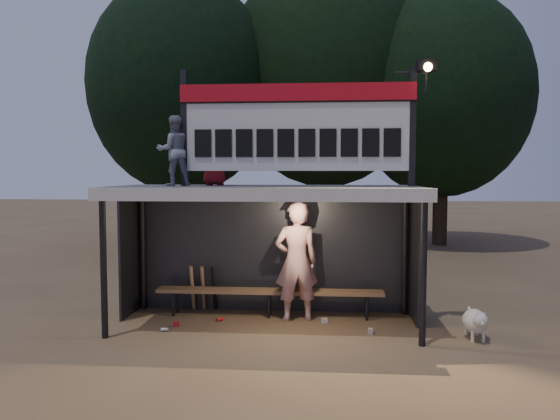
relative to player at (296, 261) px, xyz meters
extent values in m
plane|color=brown|center=(-0.49, -0.33, -1.02)|extent=(80.00, 80.00, 0.00)
imported|color=white|center=(0.00, 0.00, 0.00)|extent=(0.84, 0.66, 2.05)
imported|color=gray|center=(-1.99, -0.42, 1.87)|extent=(0.70, 0.64, 1.15)
imported|color=maroon|center=(-1.41, 0.04, 1.83)|extent=(0.54, 0.37, 1.06)
cube|color=#434346|center=(-0.49, -0.33, 1.24)|extent=(5.00, 2.00, 0.12)
cube|color=silver|center=(-0.49, -1.35, 1.20)|extent=(5.10, 0.06, 0.20)
cylinder|color=black|center=(-2.89, -1.23, 0.08)|extent=(0.10, 0.10, 2.20)
cylinder|color=black|center=(1.91, -1.23, 0.08)|extent=(0.10, 0.10, 2.20)
cylinder|color=black|center=(-2.89, 0.57, 0.08)|extent=(0.10, 0.10, 2.20)
cylinder|color=black|center=(1.91, 0.57, 0.08)|extent=(0.10, 0.10, 2.20)
cube|color=black|center=(-0.49, 0.67, 0.08)|extent=(5.00, 0.04, 2.20)
cube|color=black|center=(-2.99, 0.17, 0.08)|extent=(0.04, 1.00, 2.20)
cube|color=black|center=(2.01, 0.17, 0.08)|extent=(0.04, 1.00, 2.20)
cylinder|color=black|center=(-0.49, 0.67, 1.13)|extent=(5.00, 0.06, 0.06)
cube|color=black|center=(-1.84, -0.33, 2.25)|extent=(0.10, 0.10, 1.90)
cube|color=black|center=(1.86, -0.33, 2.25)|extent=(0.10, 0.10, 1.90)
cube|color=silver|center=(0.01, -0.33, 2.25)|extent=(3.80, 0.08, 1.40)
cube|color=red|center=(0.01, -0.38, 2.81)|extent=(3.80, 0.04, 0.28)
cube|color=black|center=(0.01, -0.39, 2.66)|extent=(3.80, 0.02, 0.03)
cube|color=black|center=(-1.52, -0.38, 2.00)|extent=(0.27, 0.03, 0.45)
cube|color=black|center=(-1.18, -0.38, 2.00)|extent=(0.27, 0.03, 0.45)
cube|color=black|center=(-0.84, -0.38, 2.00)|extent=(0.27, 0.03, 0.45)
cube|color=black|center=(-0.50, -0.38, 2.00)|extent=(0.27, 0.03, 0.45)
cube|color=black|center=(-0.16, -0.38, 2.00)|extent=(0.27, 0.03, 0.45)
cube|color=black|center=(0.18, -0.38, 2.00)|extent=(0.27, 0.03, 0.45)
cube|color=black|center=(0.52, -0.38, 2.00)|extent=(0.27, 0.03, 0.45)
cube|color=black|center=(0.86, -0.38, 2.00)|extent=(0.27, 0.03, 0.45)
cube|color=black|center=(1.20, -0.38, 2.00)|extent=(0.27, 0.03, 0.45)
cube|color=black|center=(1.54, -0.38, 2.00)|extent=(0.27, 0.03, 0.45)
cylinder|color=black|center=(1.81, -0.33, 3.10)|extent=(0.50, 0.04, 0.04)
cylinder|color=black|center=(2.06, -0.33, 2.95)|extent=(0.04, 0.04, 0.30)
cube|color=black|center=(2.06, -0.38, 3.20)|extent=(0.30, 0.22, 0.18)
sphere|color=#FFD88C|center=(2.06, -0.47, 3.16)|extent=(0.14, 0.14, 0.14)
cube|color=olive|center=(-0.49, 0.22, -0.57)|extent=(4.00, 0.35, 0.06)
cylinder|color=black|center=(-2.19, 0.10, -0.80)|extent=(0.05, 0.05, 0.45)
cylinder|color=black|center=(-2.19, 0.34, -0.80)|extent=(0.05, 0.05, 0.45)
cylinder|color=black|center=(-0.49, 0.10, -0.80)|extent=(0.05, 0.05, 0.45)
cylinder|color=black|center=(-0.49, 0.34, -0.80)|extent=(0.05, 0.05, 0.45)
cylinder|color=black|center=(1.21, 0.10, -0.80)|extent=(0.05, 0.05, 0.45)
cylinder|color=black|center=(1.21, 0.34, -0.80)|extent=(0.05, 0.05, 0.45)
cylinder|color=black|center=(-4.49, 9.67, 0.85)|extent=(0.50, 0.50, 3.74)
ellipsoid|color=black|center=(-4.49, 9.67, 4.50)|extent=(6.46, 6.46, 7.48)
cylinder|color=black|center=(0.51, 11.17, 1.07)|extent=(0.50, 0.50, 4.18)
ellipsoid|color=black|center=(0.51, 11.17, 5.15)|extent=(7.22, 7.22, 8.36)
cylinder|color=#2F2114|center=(4.51, 10.17, 0.74)|extent=(0.50, 0.50, 3.52)
ellipsoid|color=black|center=(4.51, 10.17, 4.18)|extent=(6.08, 6.08, 7.04)
ellipsoid|color=silver|center=(2.78, -0.81, -0.75)|extent=(0.36, 0.58, 0.36)
sphere|color=beige|center=(2.78, -1.09, -0.66)|extent=(0.22, 0.22, 0.22)
cone|color=beige|center=(2.78, -1.19, -0.68)|extent=(0.10, 0.10, 0.10)
cone|color=beige|center=(2.73, -1.11, -0.56)|extent=(0.06, 0.06, 0.07)
cone|color=beige|center=(2.83, -1.11, -0.56)|extent=(0.06, 0.06, 0.07)
cylinder|color=beige|center=(2.70, -0.99, -0.93)|extent=(0.05, 0.05, 0.18)
cylinder|color=beige|center=(2.86, -0.99, -0.93)|extent=(0.05, 0.05, 0.18)
cylinder|color=beige|center=(2.70, -0.63, -0.93)|extent=(0.05, 0.05, 0.18)
cylinder|color=white|center=(2.86, -0.63, -0.93)|extent=(0.05, 0.05, 0.18)
cylinder|color=#F0E7CF|center=(2.78, -0.51, -0.68)|extent=(0.04, 0.16, 0.14)
cylinder|color=#A1804B|center=(-1.93, 0.49, -0.59)|extent=(0.07, 0.27, 0.84)
cylinder|color=olive|center=(-1.73, 0.49, -0.59)|extent=(0.07, 0.30, 0.83)
cylinder|color=black|center=(-1.53, 0.49, -0.59)|extent=(0.07, 0.32, 0.83)
cube|color=#A91D1F|center=(-1.96, -0.55, -0.98)|extent=(0.11, 0.09, 0.08)
cylinder|color=#A9AAAE|center=(-2.07, -0.84, -0.99)|extent=(0.14, 0.10, 0.07)
cube|color=beige|center=(1.21, -0.68, -0.98)|extent=(0.07, 0.10, 0.08)
cylinder|color=red|center=(-1.30, -0.16, -0.99)|extent=(0.13, 0.13, 0.07)
cube|color=silver|center=(0.48, -0.13, -0.98)|extent=(0.11, 0.09, 0.08)
camera|label=1|loc=(0.46, -9.22, 1.53)|focal=35.00mm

